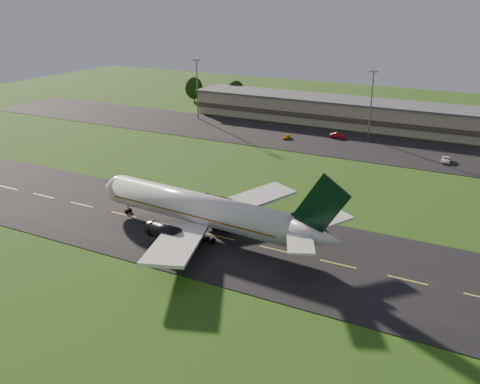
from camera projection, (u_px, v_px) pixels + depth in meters
The scene contains 10 objects.
ground at pixel (220, 237), 95.79m from camera, with size 360.00×360.00×0.00m, color #254912.
taxiway at pixel (220, 237), 95.77m from camera, with size 220.00×30.00×0.10m, color black.
apron at pixel (344, 143), 155.35m from camera, with size 260.00×30.00×0.10m, color black.
airliner at pixel (203, 210), 95.60m from camera, with size 51.30×42.08×15.57m.
terminal at pixel (387, 117), 171.17m from camera, with size 145.00×16.00×8.40m.
light_mast_west at pixel (197, 82), 181.73m from camera, with size 2.40×1.20×20.35m.
light_mast_centre at pixel (372, 97), 155.34m from camera, with size 2.40×1.20×20.35m.
service_vehicle_a at pixel (287, 137), 160.33m from camera, with size 1.42×3.53×1.20m, color #EAB20D.
service_vehicle_b at pixel (338, 135), 160.91m from camera, with size 1.58×4.53×1.49m, color #9B0A10.
service_vehicle_c at pixel (446, 160), 137.76m from camera, with size 2.25×4.89×1.36m, color white.
Camera 1 is at (43.99, -75.06, 41.05)m, focal length 40.00 mm.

